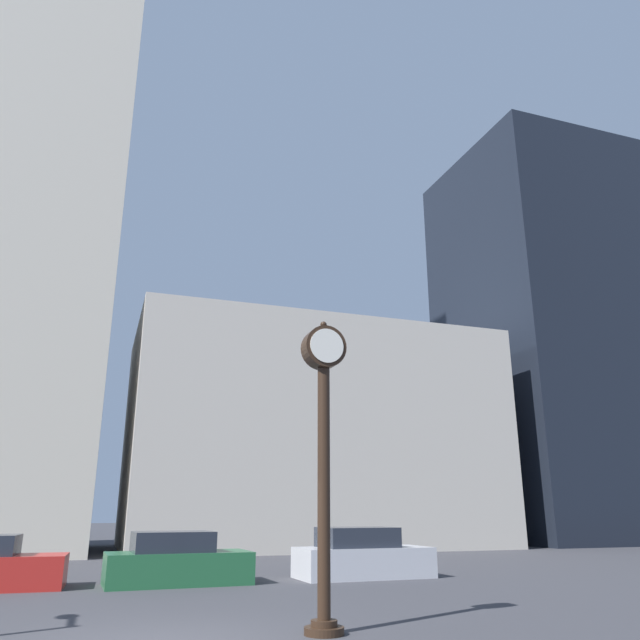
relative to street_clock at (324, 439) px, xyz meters
The scene contains 5 objects.
building_storefront_row 25.42m from the street_clock, 72.47° to the left, with size 19.87×12.00×11.66m.
building_glass_modern 36.13m from the street_clock, 44.10° to the left, with size 10.94×12.00×26.77m.
street_clock is the anchor object (origin of this frame).
car_green 8.45m from the street_clock, 100.05° to the left, with size 3.89×1.96×1.36m.
car_silver 9.24m from the street_clock, 63.07° to the left, with size 4.01×1.89×1.43m.
Camera 1 is at (-1.17, -10.48, 1.91)m, focal length 35.00 mm.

